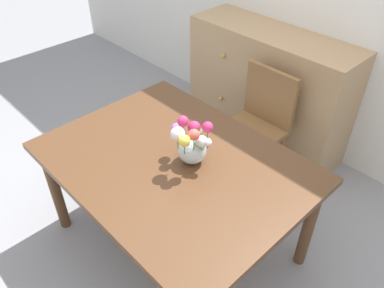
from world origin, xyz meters
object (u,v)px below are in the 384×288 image
(chair_far, at_px, (258,121))
(dresser, at_px, (267,90))
(dining_table, at_px, (174,171))
(flower_vase, at_px, (191,144))

(chair_far, distance_m, dresser, 0.51)
(dining_table, bearing_deg, flower_vase, 39.69)
(flower_vase, bearing_deg, dining_table, -140.31)
(chair_far, xyz_separation_m, flower_vase, (0.16, -0.83, 0.34))
(dining_table, distance_m, chair_far, 0.90)
(dining_table, distance_m, flower_vase, 0.23)
(dresser, relative_size, flower_vase, 5.16)
(chair_far, height_order, flower_vase, flower_vase)
(dining_table, xyz_separation_m, flower_vase, (0.08, 0.06, 0.21))
(dresser, height_order, flower_vase, dresser)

